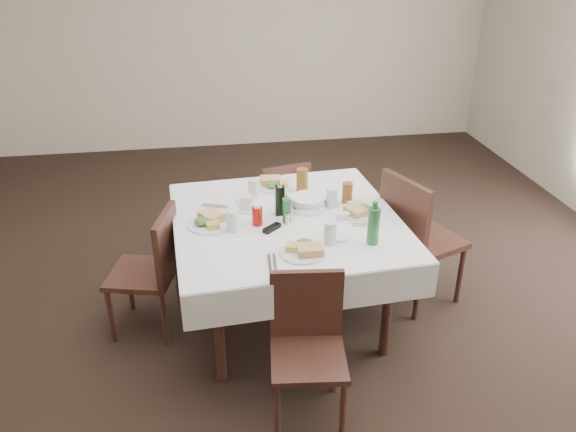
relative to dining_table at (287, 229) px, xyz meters
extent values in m
plane|color=black|center=(-0.02, 0.06, -0.69)|extent=(7.00, 7.00, 0.00)
cube|color=beige|center=(-0.02, 3.56, 0.71)|extent=(6.00, 0.04, 2.80)
cylinder|color=black|center=(-0.48, -0.54, -0.33)|extent=(0.06, 0.06, 0.72)
cylinder|color=black|center=(-0.54, 0.48, -0.33)|extent=(0.06, 0.06, 0.72)
cylinder|color=black|center=(0.54, -0.48, -0.33)|extent=(0.06, 0.06, 0.72)
cylinder|color=black|center=(0.48, 0.54, -0.33)|extent=(0.06, 0.06, 0.72)
cube|color=black|center=(0.00, 0.00, 0.05)|extent=(1.36, 1.36, 0.03)
cube|color=white|center=(0.00, 0.00, 0.07)|extent=(1.49, 1.49, 0.01)
cube|color=white|center=(-0.04, 0.70, -0.04)|extent=(1.41, 0.10, 0.22)
cube|color=white|center=(0.04, -0.70, -0.04)|extent=(1.41, 0.10, 0.22)
cube|color=white|center=(0.70, 0.04, -0.04)|extent=(0.10, 1.41, 0.22)
cube|color=white|center=(-0.70, -0.04, -0.04)|extent=(0.10, 1.41, 0.22)
cube|color=black|center=(0.07, 0.90, -0.29)|extent=(0.47, 0.47, 0.04)
cube|color=black|center=(0.12, 0.73, -0.08)|extent=(0.38, 0.13, 0.42)
cylinder|color=black|center=(0.20, 1.11, -0.49)|extent=(0.03, 0.03, 0.40)
cylinder|color=black|center=(0.28, 0.78, -0.49)|extent=(0.03, 0.03, 0.40)
cylinder|color=black|center=(-0.13, 1.02, -0.49)|extent=(0.03, 0.03, 0.40)
cylinder|color=black|center=(-0.05, 0.70, -0.49)|extent=(0.03, 0.03, 0.40)
cube|color=black|center=(-0.03, -0.90, -0.29)|extent=(0.43, 0.43, 0.04)
cube|color=black|center=(-0.01, -0.73, -0.07)|extent=(0.39, 0.08, 0.43)
cylinder|color=black|center=(-0.22, -1.05, -0.49)|extent=(0.03, 0.03, 0.40)
cylinder|color=black|center=(-0.18, -0.71, -0.49)|extent=(0.03, 0.03, 0.40)
cylinder|color=black|center=(0.12, -1.09, -0.49)|extent=(0.03, 0.03, 0.40)
cylinder|color=black|center=(0.16, -0.75, -0.49)|extent=(0.03, 0.03, 0.40)
cube|color=black|center=(0.98, 0.08, -0.22)|extent=(0.60, 0.60, 0.04)
cube|color=black|center=(0.78, 0.00, 0.03)|extent=(0.21, 0.44, 0.50)
cylinder|color=black|center=(1.23, -0.03, -0.45)|extent=(0.04, 0.04, 0.47)
cylinder|color=black|center=(0.86, -0.18, -0.45)|extent=(0.04, 0.04, 0.47)
cylinder|color=black|center=(1.09, 0.34, -0.45)|extent=(0.04, 0.04, 0.47)
cylinder|color=black|center=(0.72, 0.19, -0.45)|extent=(0.04, 0.04, 0.47)
cube|color=black|center=(-0.94, 0.04, -0.27)|extent=(0.49, 0.49, 0.04)
cube|color=black|center=(-0.76, -0.01, -0.05)|extent=(0.14, 0.40, 0.44)
cylinder|color=black|center=(-1.07, 0.25, -0.48)|extent=(0.03, 0.03, 0.41)
cylinder|color=black|center=(-0.73, 0.16, -0.48)|extent=(0.03, 0.03, 0.41)
cylinder|color=black|center=(-1.15, -0.09, -0.48)|extent=(0.03, 0.03, 0.41)
cylinder|color=black|center=(-0.81, -0.17, -0.48)|extent=(0.03, 0.03, 0.41)
cylinder|color=white|center=(-0.01, 0.50, 0.08)|extent=(0.27, 0.27, 0.01)
cube|color=tan|center=(-0.03, 0.53, 0.11)|extent=(0.15, 0.12, 0.05)
cube|color=gold|center=(0.04, 0.48, 0.11)|extent=(0.11, 0.10, 0.04)
ellipsoid|color=#275B20|center=(-0.02, 0.46, 0.11)|extent=(0.10, 0.09, 0.05)
cylinder|color=white|center=(0.02, -0.44, 0.08)|extent=(0.27, 0.27, 0.01)
cube|color=tan|center=(0.06, -0.47, 0.11)|extent=(0.14, 0.11, 0.05)
cube|color=gold|center=(-0.02, -0.42, 0.11)|extent=(0.11, 0.10, 0.04)
ellipsoid|color=#275B20|center=(0.04, -0.39, 0.11)|extent=(0.10, 0.09, 0.05)
cylinder|color=white|center=(0.46, 0.01, 0.08)|extent=(0.25, 0.25, 0.01)
cube|color=tan|center=(0.44, -0.03, 0.11)|extent=(0.15, 0.16, 0.04)
cube|color=gold|center=(0.45, 0.05, 0.10)|extent=(0.07, 0.09, 0.03)
ellipsoid|color=#275B20|center=(0.50, 0.01, 0.11)|extent=(0.09, 0.08, 0.04)
cylinder|color=white|center=(-0.48, -0.02, 0.08)|extent=(0.28, 0.28, 0.01)
cube|color=tan|center=(-0.47, 0.03, 0.11)|extent=(0.18, 0.18, 0.05)
cube|color=gold|center=(-0.47, -0.07, 0.11)|extent=(0.09, 0.11, 0.04)
ellipsoid|color=#275B20|center=(-0.53, -0.03, 0.11)|extent=(0.10, 0.09, 0.05)
cylinder|color=white|center=(-0.23, 0.32, 0.08)|extent=(0.14, 0.14, 0.01)
cylinder|color=white|center=(0.26, -0.28, 0.08)|extent=(0.17, 0.17, 0.01)
cylinder|color=silver|center=(-0.17, 0.33, 0.14)|extent=(0.07, 0.07, 0.14)
cylinder|color=silver|center=(0.20, -0.35, 0.14)|extent=(0.07, 0.07, 0.14)
cylinder|color=silver|center=(0.32, 0.13, 0.14)|extent=(0.07, 0.07, 0.13)
cylinder|color=silver|center=(-0.35, -0.11, 0.14)|extent=(0.07, 0.07, 0.14)
cylinder|color=brown|center=(0.17, 0.39, 0.16)|extent=(0.08, 0.08, 0.17)
cylinder|color=brown|center=(0.43, 0.16, 0.15)|extent=(0.07, 0.07, 0.14)
cylinder|color=silver|center=(0.16, 0.13, 0.10)|extent=(0.25, 0.25, 0.04)
cylinder|color=white|center=(0.16, 0.13, 0.13)|extent=(0.22, 0.22, 0.05)
cube|color=black|center=(-0.04, 0.07, 0.17)|extent=(0.06, 0.06, 0.19)
cone|color=silver|center=(-0.04, 0.07, 0.30)|extent=(0.03, 0.03, 0.05)
cube|color=#286A32|center=(-0.01, -0.04, 0.15)|extent=(0.05, 0.05, 0.16)
cone|color=silver|center=(-0.01, -0.04, 0.25)|extent=(0.03, 0.03, 0.04)
cylinder|color=#B71108|center=(-0.19, -0.05, 0.13)|extent=(0.07, 0.07, 0.12)
cylinder|color=white|center=(-0.19, -0.05, 0.21)|extent=(0.05, 0.05, 0.02)
cylinder|color=white|center=(-0.01, -0.09, 0.10)|extent=(0.03, 0.03, 0.06)
cylinder|color=silver|center=(-0.01, -0.09, 0.14)|extent=(0.03, 0.03, 0.01)
cylinder|color=#40301F|center=(-0.01, -0.08, 0.11)|extent=(0.03, 0.03, 0.06)
cylinder|color=silver|center=(-0.01, -0.08, 0.14)|extent=(0.03, 0.03, 0.01)
cylinder|color=white|center=(-0.24, 0.16, 0.08)|extent=(0.14, 0.14, 0.01)
cylinder|color=white|center=(-0.24, 0.16, 0.13)|extent=(0.08, 0.08, 0.09)
cylinder|color=black|center=(-0.24, 0.16, 0.16)|extent=(0.07, 0.07, 0.01)
torus|color=white|center=(-0.20, 0.20, 0.13)|extent=(0.05, 0.05, 0.06)
cube|color=black|center=(-0.11, -0.14, 0.09)|extent=(0.12, 0.12, 0.03)
cylinder|color=#286A32|center=(0.45, -0.39, 0.19)|extent=(0.07, 0.07, 0.23)
cylinder|color=#286A32|center=(0.45, -0.39, 0.32)|extent=(0.03, 0.03, 0.04)
cube|color=white|center=(0.35, -0.06, 0.10)|extent=(0.09, 0.06, 0.04)
cube|color=pink|center=(0.35, -0.06, 0.10)|extent=(0.07, 0.04, 0.02)
cube|color=silver|center=(0.16, 0.42, 0.08)|extent=(0.03, 0.16, 0.01)
cube|color=silver|center=(0.19, 0.41, 0.08)|extent=(0.03, 0.16, 0.01)
cube|color=silver|center=(-0.15, -0.52, 0.08)|extent=(0.03, 0.19, 0.01)
cube|color=silver|center=(-0.18, -0.52, 0.08)|extent=(0.03, 0.19, 0.01)
cube|color=silver|center=(0.47, -0.18, 0.08)|extent=(0.17, 0.02, 0.01)
cube|color=silver|center=(0.47, -0.16, 0.08)|extent=(0.17, 0.02, 0.01)
cube|color=silver|center=(-0.44, 0.25, 0.08)|extent=(0.17, 0.08, 0.01)
cube|color=silver|center=(-0.45, 0.23, 0.08)|extent=(0.17, 0.08, 0.01)
camera|label=1|loc=(-0.49, -3.13, 1.71)|focal=35.00mm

